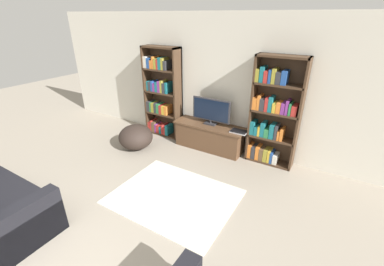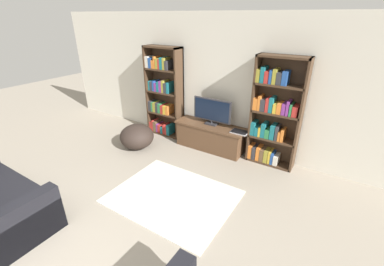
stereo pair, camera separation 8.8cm
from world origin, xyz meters
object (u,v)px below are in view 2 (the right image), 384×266
(tv_stand, at_px, (210,137))
(beanbag_ottoman, at_px, (137,136))
(bookshelf_left, at_px, (164,94))
(laptop, at_px, (240,132))
(television, at_px, (212,111))
(bookshelf_right, at_px, (274,115))

(tv_stand, relative_size, beanbag_ottoman, 2.12)
(bookshelf_left, relative_size, laptop, 6.26)
(television, height_order, laptop, television)
(bookshelf_left, bearing_deg, television, -3.62)
(bookshelf_right, distance_m, beanbag_ottoman, 2.72)
(tv_stand, xyz_separation_m, television, (-0.00, 0.04, 0.54))
(bookshelf_left, xyz_separation_m, beanbag_ottoman, (-0.03, -0.90, -0.69))
(tv_stand, bearing_deg, laptop, -3.55)
(television, relative_size, beanbag_ottoman, 1.16)
(bookshelf_right, height_order, laptop, bookshelf_right)
(television, bearing_deg, laptop, -6.83)
(tv_stand, bearing_deg, bookshelf_right, 5.61)
(tv_stand, distance_m, laptop, 0.69)
(bookshelf_right, height_order, television, bookshelf_right)
(television, distance_m, laptop, 0.70)
(laptop, distance_m, beanbag_ottoman, 2.09)
(bookshelf_left, height_order, tv_stand, bookshelf_left)
(laptop, bearing_deg, bookshelf_left, 175.30)
(bookshelf_left, relative_size, bookshelf_right, 1.00)
(bookshelf_right, bearing_deg, tv_stand, -174.39)
(bookshelf_right, bearing_deg, bookshelf_left, 179.98)
(beanbag_ottoman, bearing_deg, laptop, 20.95)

